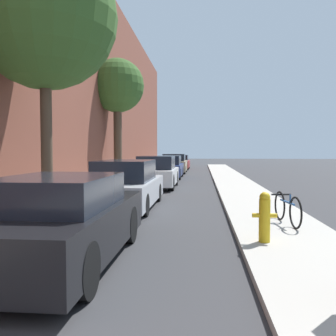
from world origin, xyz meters
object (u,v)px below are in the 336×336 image
street_tree_far (117,87)px  fire_hydrant (265,216)px  bicycle (287,208)px  parked_car_navy (168,167)px  parked_car_red (179,162)px  parked_car_black (62,221)px  parked_car_champagne (174,164)px  parked_car_silver (127,186)px  parked_car_white (157,173)px  street_tree_near (45,17)px

street_tree_far → fire_hydrant: size_ratio=7.28×
bicycle → parked_car_navy: bearing=98.6°
parked_car_red → fire_hydrant: parked_car_red is taller
parked_car_black → street_tree_far: 14.44m
parked_car_navy → parked_car_champagne: size_ratio=1.02×
parked_car_silver → parked_car_white: (0.18, 5.87, 0.03)m
parked_car_black → parked_car_silver: parked_car_silver is taller
parked_car_navy → parked_car_champagne: parked_car_champagne is taller
fire_hydrant → parked_car_red: bearing=96.9°
bicycle → parked_car_white: bearing=108.0°
parked_car_champagne → fire_hydrant: 21.37m
parked_car_silver → bicycle: (4.09, -2.60, -0.20)m
parked_car_navy → bicycle: size_ratio=2.63×
parked_car_navy → parked_car_black: bearing=-90.1°
parked_car_black → fire_hydrant: parked_car_black is taller
street_tree_near → bicycle: size_ratio=4.07×
parked_car_white → parked_car_silver: bearing=-91.8°
parked_car_navy → parked_car_red: size_ratio=0.98×
parked_car_red → street_tree_far: bearing=-99.6°
parked_car_white → street_tree_far: (-2.38, 2.34, 4.33)m
parked_car_black → parked_car_red: (0.03, 27.55, -0.02)m
parked_car_red → parked_car_silver: bearing=-90.4°
parked_car_black → parked_car_white: bearing=89.7°
fire_hydrant → street_tree_far: bearing=114.0°
parked_car_silver → parked_car_navy: (0.17, 11.73, -0.00)m
parked_car_navy → parked_car_silver: bearing=-90.8°
street_tree_near → parked_car_white: bearing=77.5°
street_tree_near → street_tree_far: size_ratio=1.03×
parked_car_red → street_tree_far: (-2.36, -13.99, 4.40)m
street_tree_near → parked_car_silver: bearing=52.0°
parked_car_white → bicycle: bearing=-65.2°
fire_hydrant → bicycle: fire_hydrant is taller
parked_car_navy → parked_car_champagne: bearing=90.2°
fire_hydrant → parked_car_black: bearing=-160.4°
parked_car_black → fire_hydrant: 3.41m
street_tree_near → fire_hydrant: street_tree_near is taller
parked_car_champagne → fire_hydrant: bearing=-81.4°
parked_car_black → street_tree_near: (-1.70, 3.34, 4.31)m
street_tree_far → bicycle: 13.32m
street_tree_far → bicycle: (6.28, -10.82, -4.56)m
parked_car_red → street_tree_near: bearing=-94.1°
parked_car_silver → parked_car_champagne: size_ratio=1.09×
parked_car_black → street_tree_near: street_tree_near is taller
street_tree_far → bicycle: size_ratio=3.94×
parked_car_white → street_tree_far: size_ratio=0.62×
fire_hydrant → bicycle: size_ratio=0.54×
street_tree_near → street_tree_far: (-0.62, 10.23, 0.07)m
street_tree_near → bicycle: street_tree_near is taller
parked_car_champagne → fire_hydrant: (3.18, -21.13, -0.11)m
parked_car_white → bicycle: (3.91, -8.47, -0.23)m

